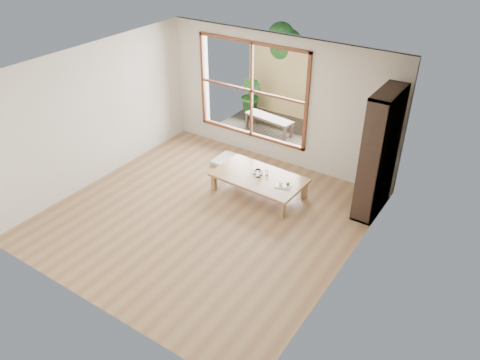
% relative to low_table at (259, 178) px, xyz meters
% --- Properties ---
extents(ground, '(5.00, 5.00, 0.00)m').
position_rel_low_table_xyz_m(ground, '(-0.39, -1.12, -0.32)').
color(ground, '#9A794D').
rests_on(ground, ground).
extents(low_table, '(1.71, 1.01, 0.37)m').
position_rel_low_table_xyz_m(low_table, '(0.00, 0.00, 0.00)').
color(low_table, '#B07C55').
rests_on(low_table, ground).
extents(floor_cushion, '(0.58, 0.58, 0.08)m').
position_rel_low_table_xyz_m(floor_cushion, '(-1.11, 0.64, -0.28)').
color(floor_cushion, silver).
rests_on(floor_cushion, ground).
extents(bookshelf, '(0.35, 1.00, 2.21)m').
position_rel_low_table_xyz_m(bookshelf, '(1.92, 0.66, 0.78)').
color(bookshelf, '#32221B').
rests_on(bookshelf, ground).
extents(glass_tall, '(0.08, 0.08, 0.16)m').
position_rel_low_table_xyz_m(glass_tall, '(-0.00, -0.02, 0.12)').
color(glass_tall, silver).
rests_on(glass_tall, low_table).
extents(glass_mid, '(0.06, 0.06, 0.09)m').
position_rel_low_table_xyz_m(glass_mid, '(0.09, 0.12, 0.09)').
color(glass_mid, silver).
rests_on(glass_mid, low_table).
extents(glass_short, '(0.07, 0.07, 0.09)m').
position_rel_low_table_xyz_m(glass_short, '(0.01, 0.06, 0.09)').
color(glass_short, silver).
rests_on(glass_short, low_table).
extents(glass_small, '(0.06, 0.06, 0.08)m').
position_rel_low_table_xyz_m(glass_small, '(-0.12, 0.01, 0.08)').
color(glass_small, silver).
rests_on(glass_small, low_table).
extents(food_tray, '(0.31, 0.24, 0.09)m').
position_rel_low_table_xyz_m(food_tray, '(0.55, -0.04, 0.06)').
color(food_tray, white).
rests_on(food_tray, low_table).
extents(deck, '(2.80, 2.00, 0.05)m').
position_rel_low_table_xyz_m(deck, '(-0.99, 2.44, -0.32)').
color(deck, '#363027').
rests_on(deck, ground).
extents(garden_bench, '(1.22, 0.51, 0.38)m').
position_rel_low_table_xyz_m(garden_bench, '(-1.15, 2.32, 0.02)').
color(garden_bench, '#32221B').
rests_on(garden_bench, deck).
extents(bamboo_fence, '(2.80, 0.06, 1.80)m').
position_rel_low_table_xyz_m(bamboo_fence, '(-0.99, 3.44, 0.58)').
color(bamboo_fence, '#DCB571').
rests_on(bamboo_fence, ground).
extents(shrub_right, '(0.96, 0.90, 0.85)m').
position_rel_low_table_xyz_m(shrub_right, '(-0.02, 3.11, 0.13)').
color(shrub_right, '#295B21').
rests_on(shrub_right, deck).
extents(shrub_left, '(0.67, 0.60, 1.02)m').
position_rel_low_table_xyz_m(shrub_left, '(-2.03, 2.96, 0.21)').
color(shrub_left, '#295B21').
rests_on(shrub_left, deck).
extents(garden_tree, '(1.04, 0.85, 2.22)m').
position_rel_low_table_xyz_m(garden_tree, '(-1.67, 3.74, 1.30)').
color(garden_tree, '#4C3D2D').
rests_on(garden_tree, ground).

